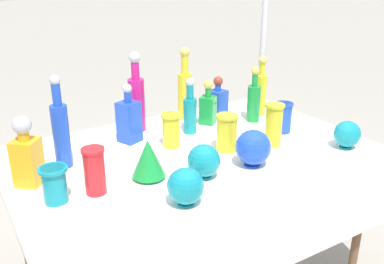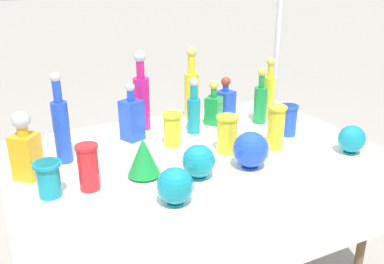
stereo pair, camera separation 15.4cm
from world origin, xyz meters
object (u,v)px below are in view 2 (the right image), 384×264
object	(u,v)px
tall_bottle_5	(142,97)
round_bowl_3	(251,150)
tall_bottle_1	(269,92)
square_decanter_3	(214,107)
tall_bottle_0	(61,127)
round_bowl_2	(199,161)
tall_bottle_4	(192,91)
canopy_pole	(275,73)
round_bowl_0	(175,186)
slender_vase_1	(172,129)
tall_bottle_2	(260,101)
slender_vase_5	(276,126)
fluted_vase_0	(143,157)
square_decanter_1	(132,118)
square_decanter_0	(225,100)
cardboard_box_behind_right	(160,160)
slender_vase_2	(48,178)
slender_vase_3	(227,133)
slender_vase_4	(88,166)
round_bowl_1	(352,139)
tall_bottle_3	(194,111)
slender_vase_0	(288,119)
cardboard_box_behind_left	(156,152)

from	to	relation	value
tall_bottle_5	round_bowl_3	size ratio (longest dim) A/B	2.55
tall_bottle_1	square_decanter_3	distance (m)	0.35
tall_bottle_0	round_bowl_2	world-z (taller)	tall_bottle_0
tall_bottle_4	canopy_pole	bearing A→B (deg)	21.64
tall_bottle_0	round_bowl_0	bearing A→B (deg)	-62.04
square_decanter_3	slender_vase_1	bearing A→B (deg)	-151.68
tall_bottle_2	round_bowl_3	xyz separation A→B (m)	(-0.37, -0.46, -0.04)
tall_bottle_5	slender_vase_5	size ratio (longest dim) A/B	1.99
tall_bottle_5	fluted_vase_0	size ratio (longest dim) A/B	2.47
round_bowl_0	square_decanter_1	bearing A→B (deg)	84.38
square_decanter_0	cardboard_box_behind_right	distance (m)	0.96
tall_bottle_0	slender_vase_2	world-z (taller)	tall_bottle_0
canopy_pole	slender_vase_3	bearing A→B (deg)	-137.38
square_decanter_1	slender_vase_4	world-z (taller)	square_decanter_1
square_decanter_3	round_bowl_1	size ratio (longest dim) A/B	1.84
tall_bottle_4	tall_bottle_3	bearing A→B (deg)	-113.47
slender_vase_1	round_bowl_0	distance (m)	0.56
tall_bottle_3	round_bowl_3	world-z (taller)	tall_bottle_3
slender_vase_0	cardboard_box_behind_right	world-z (taller)	slender_vase_0
square_decanter_0	slender_vase_0	bearing A→B (deg)	-73.04
round_bowl_2	cardboard_box_behind_right	xyz separation A→B (m)	(0.36, 1.34, -0.64)
tall_bottle_2	square_decanter_3	distance (m)	0.27
slender_vase_5	cardboard_box_behind_left	world-z (taller)	slender_vase_5
slender_vase_2	cardboard_box_behind_right	bearing A→B (deg)	51.87
tall_bottle_4	tall_bottle_0	bearing A→B (deg)	-161.46
square_decanter_3	slender_vase_5	world-z (taller)	square_decanter_3
square_decanter_0	slender_vase_4	bearing A→B (deg)	-150.39
square_decanter_0	slender_vase_5	xyz separation A→B (m)	(-0.04, -0.54, 0.02)
slender_vase_0	slender_vase_5	distance (m)	0.21
round_bowl_1	slender_vase_3	bearing A→B (deg)	151.76
slender_vase_2	cardboard_box_behind_left	size ratio (longest dim) A/B	0.28
square_decanter_3	slender_vase_1	xyz separation A→B (m)	(-0.33, -0.18, -0.01)
square_decanter_0	round_bowl_2	world-z (taller)	square_decanter_0
slender_vase_1	slender_vase_5	bearing A→B (deg)	-29.87
tall_bottle_3	fluted_vase_0	size ratio (longest dim) A/B	1.73
tall_bottle_4	square_decanter_1	distance (m)	0.44
slender_vase_3	round_bowl_2	distance (m)	0.31
tall_bottle_4	round_bowl_1	bearing A→B (deg)	-59.19
slender_vase_0	round_bowl_0	xyz separation A→B (m)	(-0.82, -0.37, -0.01)
square_decanter_0	round_bowl_2	xyz separation A→B (m)	(-0.52, -0.65, -0.01)
tall_bottle_2	square_decanter_3	xyz separation A→B (m)	(-0.25, 0.10, -0.03)
cardboard_box_behind_left	tall_bottle_2	bearing A→B (deg)	-78.54
slender_vase_1	slender_vase_0	bearing A→B (deg)	-12.82
tall_bottle_5	round_bowl_3	bearing A→B (deg)	-69.02
tall_bottle_5	round_bowl_0	xyz separation A→B (m)	(-0.17, -0.81, -0.10)
slender_vase_2	fluted_vase_0	size ratio (longest dim) A/B	0.82
tall_bottle_4	slender_vase_1	size ratio (longest dim) A/B	2.47
round_bowl_2	canopy_pole	size ratio (longest dim) A/B	0.07
canopy_pole	round_bowl_2	bearing A→B (deg)	-138.65
canopy_pole	slender_vase_1	bearing A→B (deg)	-149.61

